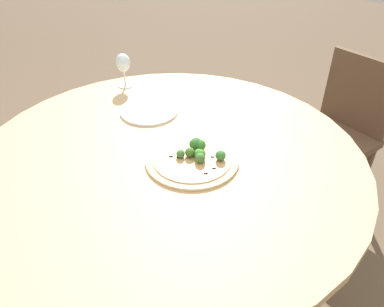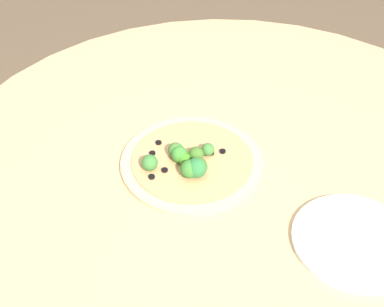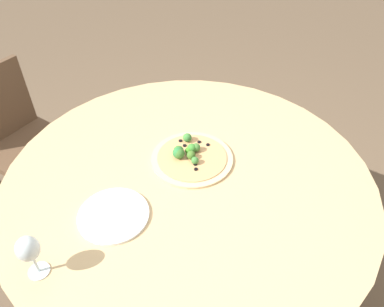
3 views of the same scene
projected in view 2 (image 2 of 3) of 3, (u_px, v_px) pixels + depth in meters
dining_table at (233, 184)px, 1.20m from camera, size 1.34×1.34×0.78m
pizza at (191, 162)px, 1.15m from camera, size 0.31×0.31×0.06m
plate_near at (354, 241)px, 0.99m from camera, size 0.23×0.23×0.01m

